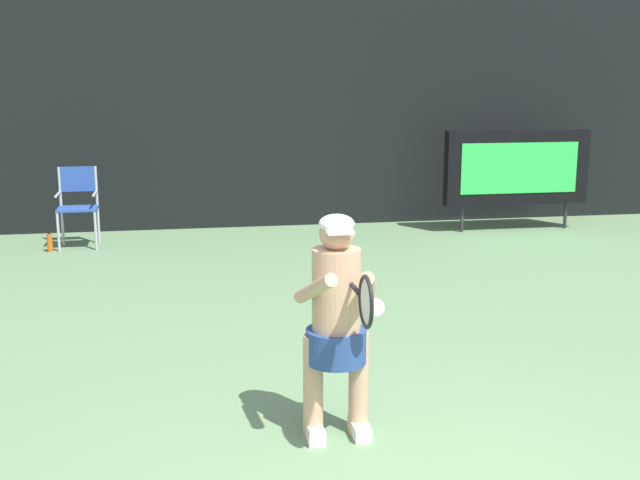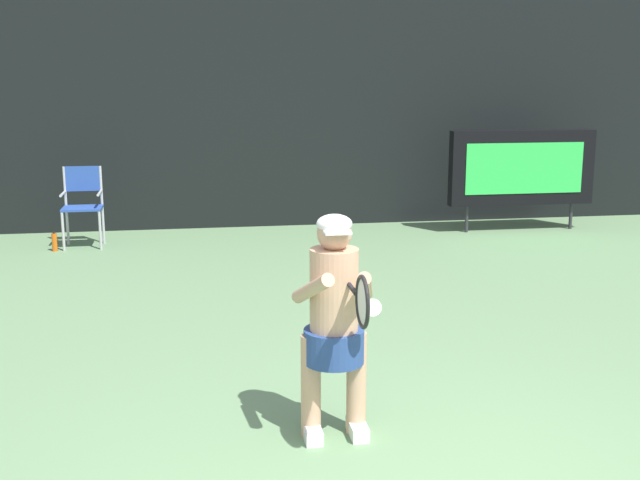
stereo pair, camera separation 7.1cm
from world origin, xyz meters
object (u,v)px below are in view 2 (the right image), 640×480
object	(u,v)px
tennis_racket	(362,301)
water_bottle	(55,242)
tennis_player	(334,318)
umpire_chair	(83,201)
scoreboard	(522,168)

from	to	relation	value
tennis_racket	water_bottle	bearing A→B (deg)	108.96
water_bottle	tennis_player	world-z (taller)	tennis_player
umpire_chair	water_bottle	size ratio (longest dim) A/B	4.08
water_bottle	tennis_racket	bearing A→B (deg)	-66.96
umpire_chair	scoreboard	bearing A→B (deg)	0.61
water_bottle	tennis_racket	distance (m)	7.10
water_bottle	tennis_racket	xyz separation A→B (m)	(2.75, -6.48, 0.93)
scoreboard	tennis_racket	world-z (taller)	scoreboard
scoreboard	umpire_chair	xyz separation A→B (m)	(-6.31, -0.07, -0.33)
tennis_player	tennis_racket	distance (m)	0.55
water_bottle	tennis_player	bearing A→B (deg)	-65.84
umpire_chair	water_bottle	xyz separation A→B (m)	(-0.36, -0.27, -0.50)
scoreboard	water_bottle	distance (m)	6.72
umpire_chair	tennis_player	distance (m)	6.68
umpire_chair	tennis_racket	xyz separation A→B (m)	(2.40, -6.75, 0.43)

